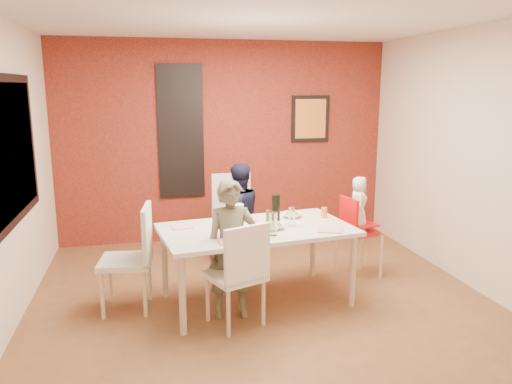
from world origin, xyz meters
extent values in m
plane|color=brown|center=(0.00, 0.00, 0.00)|extent=(4.50, 4.50, 0.00)
cube|color=silver|center=(0.00, 0.00, 2.70)|extent=(4.50, 4.50, 0.02)
cube|color=beige|center=(0.00, 2.25, 1.35)|extent=(4.50, 0.02, 2.70)
cube|color=beige|center=(0.00, -2.25, 1.35)|extent=(4.50, 0.02, 2.70)
cube|color=beige|center=(-2.25, 0.00, 1.35)|extent=(0.02, 4.50, 2.70)
cube|color=beige|center=(2.25, 0.00, 1.35)|extent=(0.02, 4.50, 2.70)
cube|color=maroon|center=(0.00, 2.23, 1.35)|extent=(4.50, 0.02, 2.70)
cube|color=black|center=(-2.22, 0.20, 1.55)|extent=(0.05, 1.70, 1.30)
cube|color=black|center=(-2.21, 0.20, 1.55)|extent=(0.02, 1.55, 1.15)
cube|color=silver|center=(-0.60, 2.21, 1.50)|extent=(0.55, 0.03, 1.70)
cube|color=black|center=(-0.60, 2.21, 1.50)|extent=(0.60, 0.03, 1.76)
cube|color=black|center=(1.20, 2.21, 1.65)|extent=(0.54, 0.03, 0.64)
cube|color=gold|center=(1.20, 2.19, 1.65)|extent=(0.44, 0.01, 0.54)
cube|color=silver|center=(-0.05, 0.03, 0.74)|extent=(1.94, 1.25, 0.04)
cylinder|color=#BFB08E|center=(-0.82, -0.50, 0.36)|extent=(0.06, 0.06, 0.72)
cylinder|color=#BFB08E|center=(-0.93, 0.34, 0.36)|extent=(0.06, 0.06, 0.72)
cylinder|color=#BFB08E|center=(0.82, -0.28, 0.36)|extent=(0.06, 0.06, 0.72)
cylinder|color=#BFB08E|center=(0.71, 0.56, 0.36)|extent=(0.06, 0.06, 0.72)
cube|color=white|center=(-0.34, -0.39, 0.45)|extent=(0.57, 0.57, 0.05)
cube|color=white|center=(-0.27, -0.58, 0.70)|extent=(0.42, 0.20, 0.50)
cylinder|color=#C0AC8F|center=(-0.24, -0.16, 0.22)|extent=(0.04, 0.04, 0.43)
cylinder|color=#C0AC8F|center=(-0.11, -0.49, 0.22)|extent=(0.04, 0.04, 0.43)
cylinder|color=#C0AC8F|center=(-0.58, -0.29, 0.22)|extent=(0.04, 0.04, 0.43)
cylinder|color=#C0AC8F|center=(-0.44, -0.62, 0.22)|extent=(0.04, 0.04, 0.43)
cube|color=silver|center=(-0.05, 1.23, 0.50)|extent=(0.52, 0.52, 0.06)
cube|color=silver|center=(-0.06, 1.45, 0.77)|extent=(0.49, 0.08, 0.55)
cylinder|color=beige|center=(-0.23, 1.02, 0.24)|extent=(0.04, 0.04, 0.48)
cylinder|color=beige|center=(-0.26, 1.41, 0.24)|extent=(0.04, 0.04, 0.48)
cylinder|color=beige|center=(0.17, 1.04, 0.24)|extent=(0.04, 0.04, 0.48)
cylinder|color=beige|center=(0.14, 1.44, 0.24)|extent=(0.04, 0.04, 0.48)
cube|color=beige|center=(-1.30, 0.12, 0.48)|extent=(0.52, 0.52, 0.05)
cube|color=beige|center=(-1.09, 0.10, 0.74)|extent=(0.10, 0.47, 0.53)
cylinder|color=beige|center=(-1.46, 0.34, 0.23)|extent=(0.04, 0.04, 0.46)
cylinder|color=beige|center=(-1.08, 0.29, 0.23)|extent=(0.04, 0.04, 0.46)
cylinder|color=beige|center=(-1.51, -0.04, 0.23)|extent=(0.04, 0.04, 0.46)
cylinder|color=beige|center=(-1.13, -0.09, 0.23)|extent=(0.04, 0.04, 0.46)
cube|color=red|center=(1.20, 0.44, 0.52)|extent=(0.38, 0.38, 0.05)
cube|color=red|center=(1.06, 0.41, 0.73)|extent=(0.10, 0.32, 0.38)
cube|color=red|center=(1.20, 0.44, 0.61)|extent=(0.38, 0.38, 0.02)
cylinder|color=#C9B095|center=(1.41, 0.31, 0.25)|extent=(0.03, 0.03, 0.49)
cylinder|color=#C9B095|center=(1.07, 0.23, 0.25)|extent=(0.03, 0.03, 0.49)
cylinder|color=#C9B095|center=(1.34, 0.66, 0.25)|extent=(0.03, 0.03, 0.49)
cylinder|color=#C9B095|center=(0.99, 0.58, 0.25)|extent=(0.03, 0.03, 0.49)
imported|color=brown|center=(-0.34, -0.23, 0.64)|extent=(0.49, 0.33, 1.29)
imported|color=black|center=(-0.05, 1.07, 0.61)|extent=(0.72, 0.64, 1.23)
imported|color=silver|center=(1.18, 0.44, 0.84)|extent=(0.27, 0.33, 0.60)
cube|color=white|center=(-0.38, -0.35, 0.76)|extent=(0.20, 0.20, 0.01)
cube|color=silver|center=(-0.12, 0.35, 0.76)|extent=(0.25, 0.25, 0.01)
cube|color=white|center=(0.60, -0.20, 0.76)|extent=(0.30, 0.30, 0.01)
cube|color=white|center=(-0.75, 0.21, 0.76)|extent=(0.22, 0.22, 0.01)
imported|color=white|center=(0.10, -0.05, 0.78)|extent=(0.25, 0.25, 0.05)
imported|color=white|center=(0.39, 0.33, 0.78)|extent=(0.26, 0.26, 0.05)
cylinder|color=black|center=(0.16, 0.12, 0.90)|extent=(0.08, 0.08, 0.30)
cylinder|color=white|center=(0.04, -0.24, 0.86)|extent=(0.07, 0.07, 0.21)
cylinder|color=white|center=(0.29, 0.02, 0.85)|extent=(0.06, 0.06, 0.18)
cylinder|color=silver|center=(-0.26, -0.06, 0.89)|extent=(0.12, 0.12, 0.26)
cylinder|color=red|center=(0.14, 0.09, 0.82)|extent=(0.03, 0.03, 0.13)
cylinder|color=#2F6D24|center=(0.08, 0.07, 0.82)|extent=(0.03, 0.03, 0.13)
cylinder|color=brown|center=(0.08, 0.11, 0.83)|extent=(0.04, 0.04, 0.15)
cylinder|color=orange|center=(0.71, 0.24, 0.81)|extent=(0.06, 0.06, 0.11)
camera|label=1|loc=(-1.06, -4.49, 2.09)|focal=35.00mm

